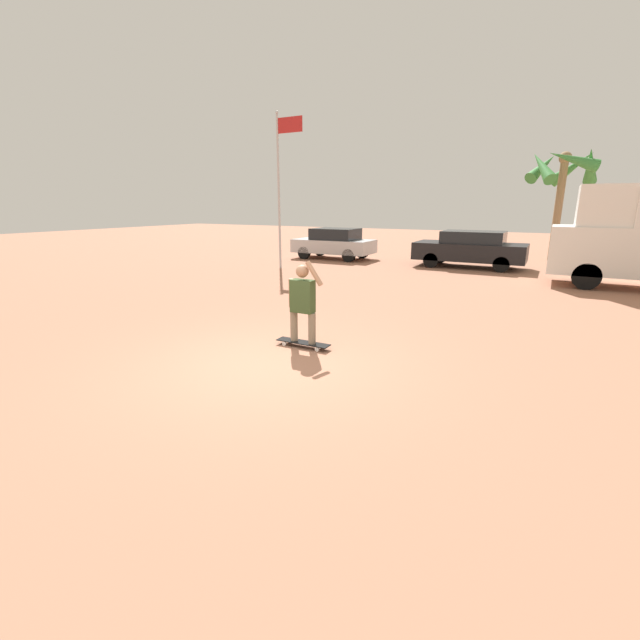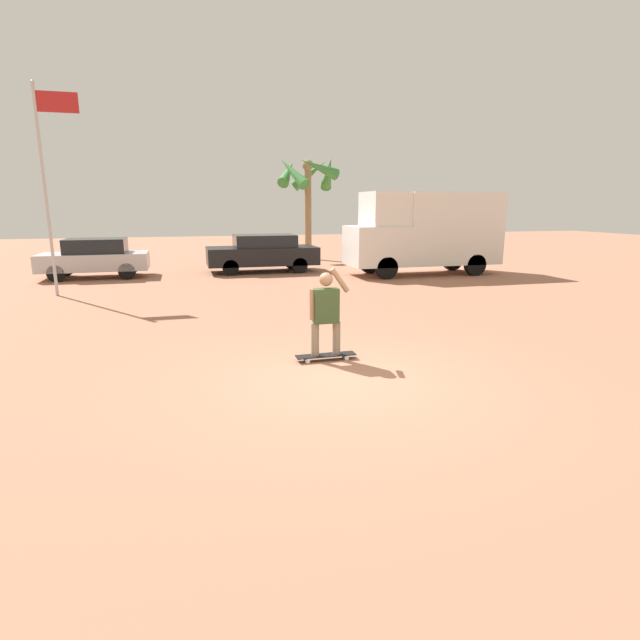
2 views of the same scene
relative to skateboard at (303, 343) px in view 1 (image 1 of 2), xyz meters
The scene contains 7 objects.
ground_plane 1.08m from the skateboard, 90.91° to the right, with size 80.00×80.00×0.00m, color #A36B51.
skateboard is the anchor object (origin of this frame).
person_skateboarder 0.85m from the skateboard, behind, with size 0.71×0.24×1.55m.
parked_car_black 12.53m from the skateboard, 86.09° to the left, with size 4.48×1.94×1.53m.
parked_car_silver 13.61m from the skateboard, 114.15° to the left, with size 3.87×1.86×1.48m.
palm_tree_near_van 17.85m from the skateboard, 77.06° to the left, with size 3.09×3.16×5.14m.
flagpole 10.94m from the skateboard, 125.32° to the left, with size 1.20×0.12×6.10m.
Camera 1 is at (3.95, -5.53, 2.61)m, focal length 24.00 mm.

